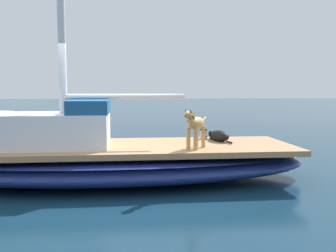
% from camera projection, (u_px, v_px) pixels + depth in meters
% --- Properties ---
extents(ground_plane, '(120.00, 120.00, 0.00)m').
position_uv_depth(ground_plane, '(115.00, 180.00, 7.11)').
color(ground_plane, '#143347').
extents(sailboat_main, '(2.64, 7.28, 0.66)m').
position_uv_depth(sailboat_main, '(114.00, 163.00, 7.08)').
color(sailboat_main, navy).
rests_on(sailboat_main, ground).
extents(cabin_house, '(1.44, 2.24, 0.84)m').
position_uv_depth(cabin_house, '(52.00, 127.00, 6.89)').
color(cabin_house, silver).
rests_on(cabin_house, sailboat_main).
extents(dog_black, '(0.94, 0.40, 0.22)m').
position_uv_depth(dog_black, '(219.00, 136.00, 7.60)').
color(dog_black, black).
rests_on(dog_black, sailboat_main).
extents(dog_tan, '(0.84, 0.56, 0.70)m').
position_uv_depth(dog_tan, '(195.00, 125.00, 6.58)').
color(dog_tan, tan).
rests_on(dog_tan, sailboat_main).
extents(deck_winch, '(0.16, 0.16, 0.21)m').
position_uv_depth(deck_winch, '(203.00, 134.00, 7.94)').
color(deck_winch, '#B7B7BC').
rests_on(deck_winch, sailboat_main).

